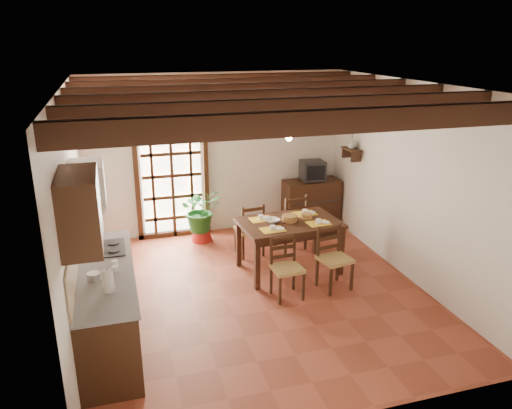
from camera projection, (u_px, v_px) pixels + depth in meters
name	position (u px, v px, depth m)	size (l,w,h in m)	color
ground_plane	(257.00, 293.00, 6.87)	(5.00, 5.00, 0.00)	brown
room_shell	(257.00, 165.00, 6.29)	(4.52, 5.02, 2.81)	silver
ceiling_beams	(257.00, 95.00, 6.01)	(4.50, 4.34, 0.20)	black
french_door	(172.00, 171.00, 8.50)	(1.26, 0.11, 2.32)	white
kitchen_counter	(107.00, 304.00, 5.65)	(0.64, 2.25, 1.38)	black
upper_cabinet	(80.00, 211.00, 4.54)	(0.35, 0.80, 0.70)	black
range_hood	(88.00, 185.00, 5.72)	(0.38, 0.60, 0.54)	white
counter_items	(103.00, 262.00, 5.58)	(0.50, 1.43, 0.25)	black
dining_table	(289.00, 228.00, 7.34)	(1.50, 1.02, 0.78)	#331B10
chair_near_left	(287.00, 279.00, 6.70)	(0.41, 0.40, 0.85)	#AC8D49
chair_near_right	(334.00, 269.00, 6.94)	(0.48, 0.46, 0.89)	#AC8D49
chair_far_left	(250.00, 239.00, 8.01)	(0.45, 0.43, 0.88)	#AC8D49
chair_far_right	(291.00, 231.00, 8.24)	(0.50, 0.49, 0.95)	#AC8D49
table_setting	(290.00, 218.00, 7.29)	(1.05, 0.70, 0.10)	gold
table_bowl	(272.00, 221.00, 7.26)	(0.22, 0.22, 0.05)	white
sideboard	(311.00, 203.00, 9.21)	(1.02, 0.46, 0.87)	black
crt_tv	(313.00, 170.00, 9.00)	(0.43, 0.40, 0.35)	black
fuse_box	(298.00, 130.00, 8.97)	(0.25, 0.03, 0.32)	white
plant_pot	(202.00, 235.00, 8.61)	(0.36, 0.36, 0.22)	maroon
potted_plant	(201.00, 209.00, 8.46)	(1.79, 1.54, 2.00)	#144C19
wall_shelf	(352.00, 152.00, 8.41)	(0.20, 0.42, 0.20)	black
shelf_vase	(352.00, 143.00, 8.37)	(0.15, 0.15, 0.15)	#B2BFB2
shelf_flowers	(353.00, 131.00, 8.30)	(0.14, 0.14, 0.36)	gold
framed_picture	(358.00, 119.00, 8.26)	(0.03, 0.32, 0.32)	brown
pendant_lamp	(289.00, 132.00, 6.99)	(0.36, 0.36, 0.84)	black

